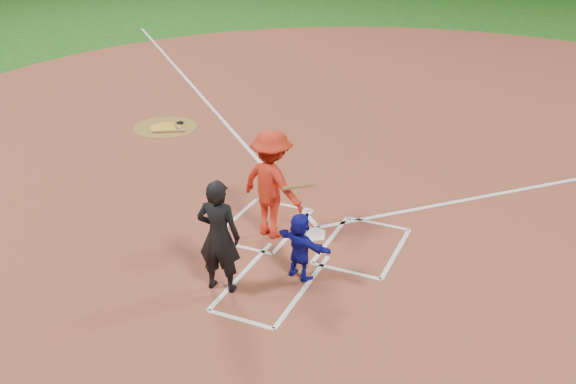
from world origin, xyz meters
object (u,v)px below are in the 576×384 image
at_px(on_deck_circle, 166,127).
at_px(umpire, 219,236).
at_px(home_plate, 312,234).
at_px(batter_at_plate, 272,184).
at_px(catcher, 300,246).

xyz_separation_m(on_deck_circle, umpire, (5.08, -6.00, 0.93)).
bearing_deg(home_plate, umpire, 73.01).
relative_size(umpire, batter_at_plate, 0.94).
bearing_deg(umpire, on_deck_circle, -57.34).
distance_m(on_deck_circle, catcher, 8.03).
relative_size(catcher, batter_at_plate, 0.57).
distance_m(home_plate, batter_at_plate, 1.23).
xyz_separation_m(on_deck_circle, catcher, (6.10, -5.19, 0.57)).
bearing_deg(catcher, home_plate, -57.47).
xyz_separation_m(home_plate, catcher, (0.35, -1.37, 0.57)).
xyz_separation_m(home_plate, umpire, (-0.67, -2.18, 0.93)).
bearing_deg(batter_at_plate, on_deck_circle, 141.26).
xyz_separation_m(umpire, batter_at_plate, (-0.01, 1.93, 0.06)).
relative_size(catcher, umpire, 0.61).
distance_m(home_plate, on_deck_circle, 6.90).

